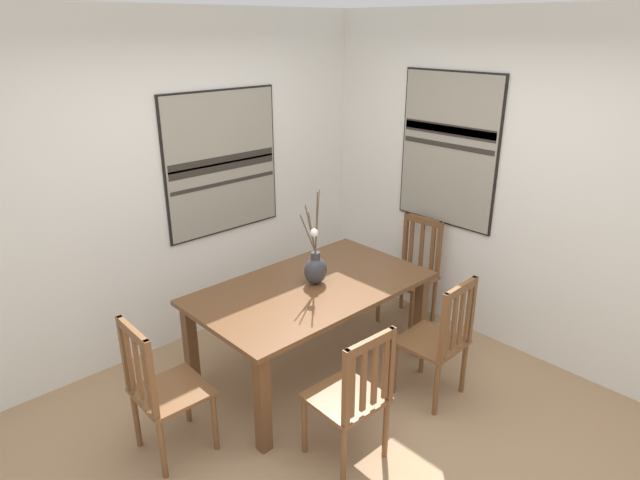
% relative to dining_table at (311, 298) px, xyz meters
% --- Properties ---
extents(ground_plane, '(6.40, 6.40, 0.03)m').
position_rel_dining_table_xyz_m(ground_plane, '(-0.33, -0.66, -0.66)').
color(ground_plane, '#A37F5B').
extents(wall_back, '(6.40, 0.12, 2.70)m').
position_rel_dining_table_xyz_m(wall_back, '(-0.33, 1.20, 0.70)').
color(wall_back, silver).
rests_on(wall_back, ground_plane).
extents(wall_side, '(0.12, 6.40, 2.70)m').
position_rel_dining_table_xyz_m(wall_side, '(1.53, -0.66, 0.70)').
color(wall_side, silver).
rests_on(wall_side, ground_plane).
extents(dining_table, '(1.77, 1.01, 0.75)m').
position_rel_dining_table_xyz_m(dining_table, '(0.00, 0.00, 0.00)').
color(dining_table, brown).
rests_on(dining_table, ground_plane).
extents(centerpiece_vase, '(0.24, 0.16, 0.73)m').
position_rel_dining_table_xyz_m(centerpiece_vase, '(0.05, 0.01, 0.23)').
color(centerpiece_vase, '#333338').
rests_on(centerpiece_vase, dining_table).
extents(chair_0, '(0.44, 0.44, 0.97)m').
position_rel_dining_table_xyz_m(chair_0, '(1.22, -0.00, -0.16)').
color(chair_0, brown).
rests_on(chair_0, ground_plane).
extents(chair_1, '(0.44, 0.44, 0.95)m').
position_rel_dining_table_xyz_m(chair_1, '(0.45, -0.85, -0.16)').
color(chair_1, brown).
rests_on(chair_1, ground_plane).
extents(chair_2, '(0.44, 0.44, 0.94)m').
position_rel_dining_table_xyz_m(chair_2, '(-0.46, -0.87, -0.16)').
color(chair_2, brown).
rests_on(chair_2, ground_plane).
extents(chair_3, '(0.43, 0.43, 0.96)m').
position_rel_dining_table_xyz_m(chair_3, '(-1.26, -0.03, -0.16)').
color(chair_3, brown).
rests_on(chair_3, ground_plane).
extents(painting_on_back_wall, '(1.09, 0.05, 1.20)m').
position_rel_dining_table_xyz_m(painting_on_back_wall, '(0.03, 1.13, 0.83)').
color(painting_on_back_wall, black).
extents(painting_on_side_wall, '(0.05, 0.95, 1.30)m').
position_rel_dining_table_xyz_m(painting_on_side_wall, '(1.47, -0.12, 0.93)').
color(painting_on_side_wall, black).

